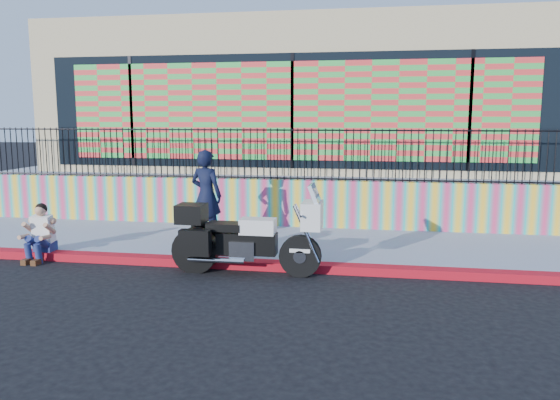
# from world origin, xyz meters

# --- Properties ---
(ground) EXTENTS (90.00, 90.00, 0.00)m
(ground) POSITION_xyz_m (0.00, 0.00, 0.00)
(ground) COLOR black
(ground) RESTS_ON ground
(red_curb) EXTENTS (16.00, 0.30, 0.15)m
(red_curb) POSITION_xyz_m (0.00, 0.00, 0.07)
(red_curb) COLOR #A00B18
(red_curb) RESTS_ON ground
(sidewalk) EXTENTS (16.00, 3.00, 0.15)m
(sidewalk) POSITION_xyz_m (0.00, 1.65, 0.07)
(sidewalk) COLOR gray
(sidewalk) RESTS_ON ground
(mural_wall) EXTENTS (16.00, 0.20, 1.10)m
(mural_wall) POSITION_xyz_m (0.00, 3.25, 0.70)
(mural_wall) COLOR #D9396B
(mural_wall) RESTS_ON sidewalk
(metal_fence) EXTENTS (15.80, 0.04, 1.20)m
(metal_fence) POSITION_xyz_m (0.00, 3.25, 1.85)
(metal_fence) COLOR black
(metal_fence) RESTS_ON mural_wall
(elevated_platform) EXTENTS (16.00, 10.00, 1.25)m
(elevated_platform) POSITION_xyz_m (0.00, 8.35, 0.62)
(elevated_platform) COLOR gray
(elevated_platform) RESTS_ON ground
(storefront_building) EXTENTS (14.00, 8.06, 4.00)m
(storefront_building) POSITION_xyz_m (0.00, 8.13, 3.25)
(storefront_building) COLOR tan
(storefront_building) RESTS_ON elevated_platform
(police_motorcycle) EXTENTS (2.59, 0.86, 1.61)m
(police_motorcycle) POSITION_xyz_m (-0.18, -0.35, 0.67)
(police_motorcycle) COLOR black
(police_motorcycle) RESTS_ON ground
(police_officer) EXTENTS (0.78, 0.61, 1.90)m
(police_officer) POSITION_xyz_m (-1.41, 1.47, 1.10)
(police_officer) COLOR black
(police_officer) RESTS_ON sidewalk
(seated_man) EXTENTS (0.54, 0.71, 1.06)m
(seated_man) POSITION_xyz_m (-4.22, -0.14, 0.45)
(seated_man) COLOR navy
(seated_man) RESTS_ON ground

